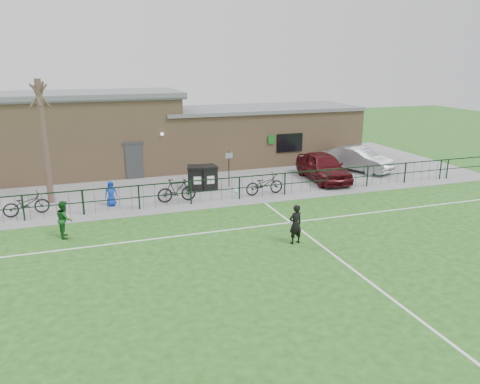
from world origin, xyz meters
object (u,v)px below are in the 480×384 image
object	(u,v)px
bicycle_e	(264,184)
bicycle_d	(177,190)
car_silver	(358,159)
spectator_child	(111,194)
wheelie_bin_left	(195,178)
wheelie_bin_right	(208,178)
bare_tree	(45,143)
car_maroon	(323,167)
outfield_player	(65,219)
ball_ground	(67,217)
sign_post	(229,169)
bicycle_c	(26,204)

from	to	relation	value
bicycle_e	bicycle_d	bearing A→B (deg)	84.10
car_silver	spectator_child	distance (m)	15.57
bicycle_d	wheelie_bin_left	bearing A→B (deg)	-36.44
wheelie_bin_right	car_silver	size ratio (longest dim) A/B	0.27
bare_tree	spectator_child	size ratio (longest dim) A/B	4.89
car_maroon	spectator_child	bearing A→B (deg)	-170.85
spectator_child	outfield_player	bearing A→B (deg)	-120.64
bare_tree	ball_ground	distance (m)	4.16
car_silver	sign_post	bearing A→B (deg)	162.17
wheelie_bin_right	sign_post	distance (m)	1.26
wheelie_bin_left	spectator_child	distance (m)	4.82
bare_tree	sign_post	size ratio (longest dim) A/B	3.00
wheelie_bin_left	ball_ground	size ratio (longest dim) A/B	5.05
car_maroon	spectator_child	world-z (taller)	car_maroon
car_silver	bicycle_e	xyz separation A→B (m)	(-7.63, -3.13, -0.20)
bicycle_d	bare_tree	bearing A→B (deg)	72.18
ball_ground	bare_tree	bearing A→B (deg)	104.95
wheelie_bin_left	car_silver	xyz separation A→B (m)	(10.80, 0.99, 0.14)
car_maroon	spectator_child	distance (m)	12.12
bicycle_d	bicycle_e	distance (m)	4.60
bare_tree	wheelie_bin_left	world-z (taller)	bare_tree
sign_post	bicycle_d	xyz separation A→B (m)	(-3.31, -1.85, -0.42)
car_silver	bicycle_c	world-z (taller)	car_silver
car_maroon	bicycle_c	bearing A→B (deg)	-171.45
sign_post	bare_tree	bearing A→B (deg)	179.79
bare_tree	bicycle_c	world-z (taller)	bare_tree
ball_ground	sign_post	bearing A→B (deg)	18.71
car_silver	bicycle_d	distance (m)	12.57
sign_post	car_silver	distance (m)	8.98
bicycle_d	bicycle_e	size ratio (longest dim) A/B	0.93
car_silver	car_maroon	bearing A→B (deg)	179.49
bare_tree	outfield_player	distance (m)	5.63
wheelie_bin_right	bicycle_d	size ratio (longest dim) A/B	0.63
wheelie_bin_right	ball_ground	distance (m)	7.81
sign_post	outfield_player	world-z (taller)	sign_post
wheelie_bin_left	spectator_child	world-z (taller)	spectator_child
bare_tree	spectator_child	world-z (taller)	bare_tree
bicycle_c	ball_ground	distance (m)	2.13
bare_tree	outfield_player	world-z (taller)	bare_tree
sign_post	bicycle_c	distance (m)	10.33
spectator_child	ball_ground	world-z (taller)	spectator_child
outfield_player	bicycle_d	bearing A→B (deg)	-59.90
wheelie_bin_left	bicycle_d	distance (m)	2.40
bare_tree	car_maroon	xyz separation A→B (m)	(14.86, -0.44, -2.17)
outfield_player	ball_ground	world-z (taller)	outfield_player
spectator_child	ball_ground	xyz separation A→B (m)	(-2.02, -1.36, -0.51)
sign_post	bicycle_e	world-z (taller)	sign_post
car_maroon	bicycle_c	distance (m)	15.87
bare_tree	sign_post	bearing A→B (deg)	-0.21
bicycle_d	ball_ground	world-z (taller)	bicycle_d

